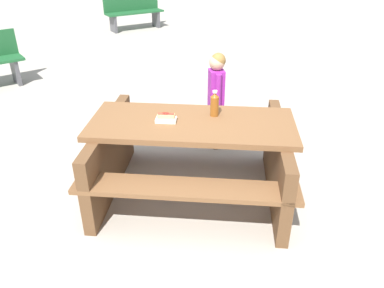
% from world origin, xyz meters
% --- Properties ---
extents(ground_plane, '(30.00, 30.00, 0.00)m').
position_xyz_m(ground_plane, '(0.00, 0.00, 0.00)').
color(ground_plane, '#ADA599').
rests_on(ground_plane, ground).
extents(picnic_table, '(2.10, 1.82, 0.75)m').
position_xyz_m(picnic_table, '(0.00, 0.00, 0.44)').
color(picnic_table, brown).
rests_on(picnic_table, ground).
extents(soda_bottle, '(0.08, 0.08, 0.24)m').
position_xyz_m(soda_bottle, '(-0.14, -0.19, 0.86)').
color(soda_bottle, brown).
rests_on(soda_bottle, picnic_table).
extents(hotdog_tray, '(0.20, 0.15, 0.08)m').
position_xyz_m(hotdog_tray, '(0.21, 0.07, 0.78)').
color(hotdog_tray, white).
rests_on(hotdog_tray, picnic_table).
extents(child_in_coat, '(0.22, 0.25, 1.11)m').
position_xyz_m(child_in_coat, '(0.07, -0.95, 0.71)').
color(child_in_coat, brown).
rests_on(child_in_coat, ground).
extents(park_bench_far, '(1.24, 1.43, 0.85)m').
position_xyz_m(park_bench_far, '(3.95, -6.26, 0.45)').
color(park_bench_far, '#1E592D').
rests_on(park_bench_far, ground).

